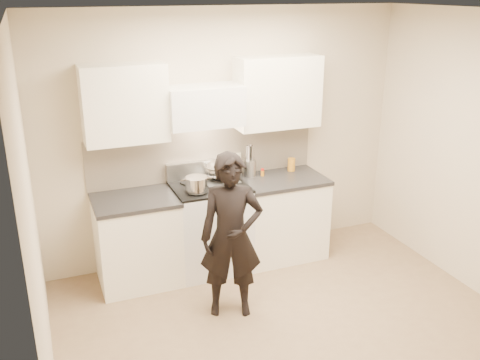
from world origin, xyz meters
name	(u,v)px	position (x,y,z in m)	size (l,w,h in m)	color
ground_plane	(296,334)	(0.00, 0.00, 0.00)	(4.00, 4.00, 0.00)	#866D4F
room_shell	(276,149)	(-0.06, 0.37, 1.60)	(4.04, 3.54, 2.70)	#C5B495
stove	(210,227)	(-0.30, 1.42, 0.47)	(0.76, 0.65, 0.96)	white
counter_right	(281,216)	(0.53, 1.43, 0.46)	(0.92, 0.67, 0.92)	white
counter_left	(137,240)	(-1.08, 1.43, 0.46)	(0.82, 0.67, 0.92)	white
wok	(222,169)	(-0.12, 1.54, 1.07)	(0.39, 0.47, 0.32)	silver
stock_pot	(196,184)	(-0.48, 1.28, 1.03)	(0.32, 0.23, 0.15)	silver
utensil_crock	(250,167)	(0.22, 1.60, 1.03)	(0.13, 0.13, 0.35)	silver
spice_jar	(262,172)	(0.36, 1.56, 0.96)	(0.04, 0.04, 0.08)	orange
oil_glass	(291,165)	(0.73, 1.59, 0.99)	(0.08, 0.08, 0.15)	#C47E1B
person	(231,236)	(-0.39, 0.55, 0.77)	(0.56, 0.37, 1.54)	black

